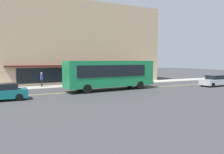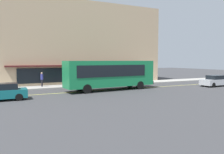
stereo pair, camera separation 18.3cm
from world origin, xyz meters
name	(u,v)px [view 2 (the right image)]	position (x,y,z in m)	size (l,w,h in m)	color
ground	(124,89)	(0.00, 0.00, 0.00)	(120.00, 120.00, 0.00)	#38383A
sidewalk	(106,84)	(0.00, 5.47, 0.07)	(80.00, 3.05, 0.15)	#9E9B93
lane_centre_stripe	(124,89)	(0.00, 0.00, 0.00)	(36.00, 0.16, 0.01)	#D8D14C
storefront_building	(72,44)	(-3.59, 11.07, 6.11)	(27.98, 8.77, 12.24)	tan
bus	(111,74)	(-1.92, -0.11, 1.99)	(11.27, 3.24, 3.50)	#197F47
traffic_light	(82,68)	(-4.05, 4.40, 2.53)	(0.30, 0.52, 3.20)	#2D2D33
car_teal	(2,92)	(-13.57, -2.14, 0.74)	(4.30, 1.86, 1.52)	#14666B
car_silver	(215,81)	(12.72, -2.80, 0.74)	(4.36, 1.97, 1.52)	#B7BABF
pedestrian_by_curb	(110,77)	(0.68, 5.77, 1.10)	(0.34, 0.34, 1.59)	black
pedestrian_waiting	(42,78)	(-9.02, 5.80, 1.28)	(0.34, 0.34, 1.86)	black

